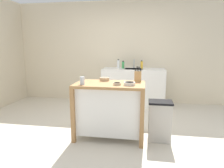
% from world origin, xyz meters
% --- Properties ---
extents(ground_plane, '(6.72, 6.72, 0.00)m').
position_xyz_m(ground_plane, '(0.00, 0.00, 0.00)').
color(ground_plane, beige).
rests_on(ground_plane, ground).
extents(wall_back, '(5.72, 0.10, 2.60)m').
position_xyz_m(wall_back, '(0.00, 2.15, 1.30)').
color(wall_back, beige).
rests_on(wall_back, ground).
extents(kitchen_island, '(1.09, 0.65, 0.89)m').
position_xyz_m(kitchen_island, '(0.05, -0.11, 0.50)').
color(kitchen_island, '#9E7042').
rests_on(kitchen_island, ground).
extents(knife_block, '(0.11, 0.09, 0.25)m').
position_xyz_m(knife_block, '(0.47, 0.12, 0.98)').
color(knife_block, tan).
rests_on(knife_block, kitchen_island).
extents(bowl_stoneware_deep, '(0.12, 0.12, 0.04)m').
position_xyz_m(bowl_stoneware_deep, '(0.18, -0.24, 0.91)').
color(bowl_stoneware_deep, beige).
rests_on(bowl_stoneware_deep, kitchen_island).
extents(bowl_ceramic_small, '(0.16, 0.16, 0.05)m').
position_xyz_m(bowl_ceramic_small, '(-0.08, 0.11, 0.92)').
color(bowl_ceramic_small, tan).
rests_on(bowl_ceramic_small, kitchen_island).
extents(bowl_ceramic_wide, '(0.17, 0.17, 0.05)m').
position_xyz_m(bowl_ceramic_wide, '(0.36, -0.23, 0.91)').
color(bowl_ceramic_wide, silver).
rests_on(bowl_ceramic_wide, kitchen_island).
extents(drinking_cup, '(0.07, 0.07, 0.12)m').
position_xyz_m(drinking_cup, '(-0.34, -0.29, 0.95)').
color(drinking_cup, silver).
rests_on(drinking_cup, kitchen_island).
extents(trash_bin, '(0.36, 0.28, 0.63)m').
position_xyz_m(trash_bin, '(0.83, -0.11, 0.32)').
color(trash_bin, '#B7B2A8').
rests_on(trash_bin, ground).
extents(sink_counter, '(1.52, 0.60, 0.92)m').
position_xyz_m(sink_counter, '(0.31, 1.80, 0.46)').
color(sink_counter, white).
rests_on(sink_counter, ground).
extents(sink_faucet, '(0.02, 0.02, 0.22)m').
position_xyz_m(sink_faucet, '(0.31, 1.94, 1.03)').
color(sink_faucet, '#B7BCC1').
rests_on(sink_faucet, sink_counter).
extents(bottle_dish_soap, '(0.06, 0.06, 0.23)m').
position_xyz_m(bottle_dish_soap, '(-0.08, 1.82, 1.02)').
color(bottle_dish_soap, white).
rests_on(bottle_dish_soap, sink_counter).
extents(bottle_spray_cleaner, '(0.06, 0.06, 0.21)m').
position_xyz_m(bottle_spray_cleaner, '(0.50, 1.78, 1.01)').
color(bottle_spray_cleaner, yellow).
rests_on(bottle_spray_cleaner, sink_counter).
extents(bottle_hand_soap, '(0.06, 0.06, 0.19)m').
position_xyz_m(bottle_hand_soap, '(0.04, 1.80, 1.00)').
color(bottle_hand_soap, green).
rests_on(bottle_hand_soap, sink_counter).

